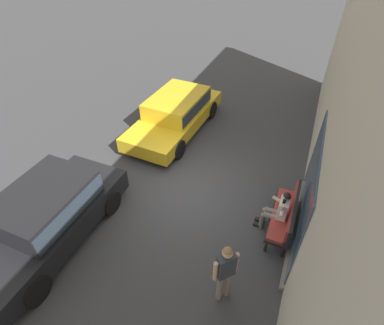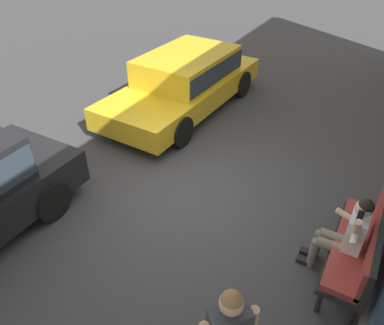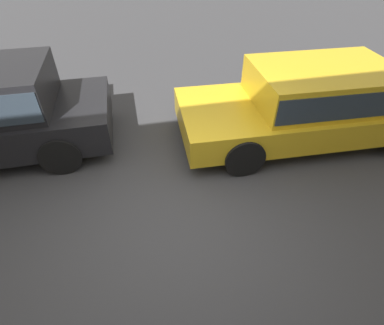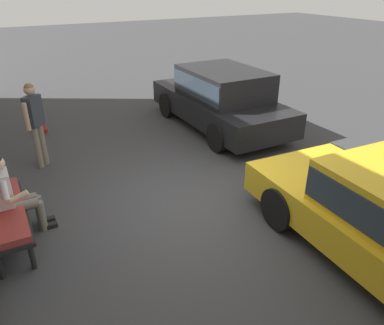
# 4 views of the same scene
# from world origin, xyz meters

# --- Properties ---
(ground_plane) EXTENTS (60.00, 60.00, 0.00)m
(ground_plane) POSITION_xyz_m (0.00, 0.00, 0.00)
(ground_plane) COLOR #38383A
(bench) EXTENTS (1.86, 0.55, 1.00)m
(bench) POSITION_xyz_m (0.44, 2.90, 0.57)
(bench) COLOR black
(bench) RESTS_ON ground_plane
(person_on_phone) EXTENTS (0.73, 0.74, 1.33)m
(person_on_phone) POSITION_xyz_m (0.52, 2.67, 0.70)
(person_on_phone) COLOR #6B665B
(person_on_phone) RESTS_ON ground_plane
(parked_car_near) EXTENTS (4.75, 2.13, 1.35)m
(parked_car_near) POSITION_xyz_m (-2.81, -1.67, 0.75)
(parked_car_near) COLOR gold
(parked_car_near) RESTS_ON ground_plane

